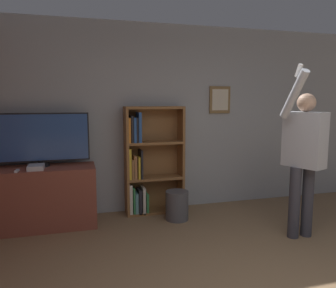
{
  "coord_description": "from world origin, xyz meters",
  "views": [
    {
      "loc": [
        -1.39,
        -1.49,
        1.61
      ],
      "look_at": [
        -0.37,
        2.19,
        1.1
      ],
      "focal_mm": 35.0,
      "sensor_mm": 36.0,
      "label": 1
    }
  ],
  "objects": [
    {
      "name": "bookshelf",
      "position": [
        -0.45,
        3.01,
        0.72
      ],
      "size": [
        0.83,
        0.28,
        1.53
      ],
      "color": "brown",
      "rests_on": "ground_plane"
    },
    {
      "name": "television",
      "position": [
        -1.87,
        2.91,
        1.13
      ],
      "size": [
        1.23,
        0.22,
        0.68
      ],
      "color": "black",
      "rests_on": "tv_ledge"
    },
    {
      "name": "remote_loose",
      "position": [
        -2.11,
        2.64,
        0.79
      ],
      "size": [
        0.04,
        0.14,
        0.02
      ],
      "color": "white",
      "rests_on": "tv_ledge"
    },
    {
      "name": "waste_bin",
      "position": [
        -0.13,
        2.62,
        0.2
      ],
      "size": [
        0.31,
        0.31,
        0.4
      ],
      "color": "#4C4C51",
      "rests_on": "ground_plane"
    },
    {
      "name": "wall_back",
      "position": [
        0.0,
        3.19,
        1.35
      ],
      "size": [
        7.17,
        0.09,
        2.7
      ],
      "color": "#9EA3A8",
      "rests_on": "ground_plane"
    },
    {
      "name": "person",
      "position": [
        1.12,
        1.69,
        1.03
      ],
      "size": [
        0.6,
        0.57,
        1.99
      ],
      "rotation": [
        0.0,
        0.0,
        -1.18
      ],
      "color": "#383842",
      "rests_on": "ground_plane"
    },
    {
      "name": "tv_ledge",
      "position": [
        -1.87,
        2.82,
        0.39
      ],
      "size": [
        1.34,
        0.54,
        0.78
      ],
      "color": "brown",
      "rests_on": "ground_plane"
    },
    {
      "name": "game_console",
      "position": [
        -1.9,
        2.71,
        0.81
      ],
      "size": [
        0.19,
        0.24,
        0.06
      ],
      "color": "silver",
      "rests_on": "tv_ledge"
    }
  ]
}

